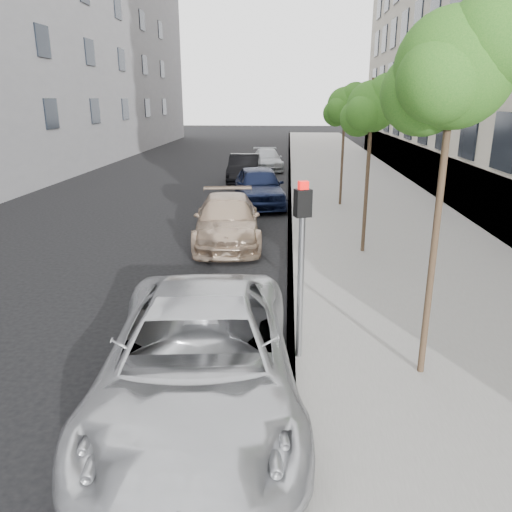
# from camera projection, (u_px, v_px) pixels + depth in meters

# --- Properties ---
(ground) EXTENTS (160.00, 160.00, 0.00)m
(ground) POSITION_uv_depth(u_px,v_px,m) (203.00, 431.00, 6.62)
(ground) COLOR black
(ground) RESTS_ON ground
(sidewalk) EXTENTS (6.40, 72.00, 0.14)m
(sidewalk) POSITION_uv_depth(u_px,v_px,m) (343.00, 173.00, 29.18)
(sidewalk) COLOR gray
(sidewalk) RESTS_ON ground
(curb) EXTENTS (0.15, 72.00, 0.14)m
(curb) POSITION_uv_depth(u_px,v_px,m) (290.00, 173.00, 29.37)
(curb) COLOR #9E9B93
(curb) RESTS_ON ground
(tree_near) EXTENTS (1.85, 1.65, 5.36)m
(tree_near) POSITION_uv_depth(u_px,v_px,m) (456.00, 69.00, 6.48)
(tree_near) COLOR #38281C
(tree_near) RESTS_ON sidewalk
(tree_mid) EXTENTS (1.66, 1.46, 4.71)m
(tree_mid) POSITION_uv_depth(u_px,v_px,m) (373.00, 107.00, 12.83)
(tree_mid) COLOR #38281C
(tree_mid) RESTS_ON sidewalk
(tree_far) EXTENTS (1.70, 1.50, 4.69)m
(tree_far) POSITION_uv_depth(u_px,v_px,m) (346.00, 105.00, 19.03)
(tree_far) COLOR #38281C
(tree_far) RESTS_ON sidewalk
(signal_pole) EXTENTS (0.29, 0.25, 2.90)m
(signal_pole) POSITION_uv_depth(u_px,v_px,m) (301.00, 251.00, 7.71)
(signal_pole) COLOR #939699
(signal_pole) RESTS_ON sidewalk
(minivan) EXTENTS (3.17, 5.89, 1.57)m
(minivan) POSITION_uv_depth(u_px,v_px,m) (199.00, 359.00, 6.86)
(minivan) COLOR silver
(minivan) RESTS_ON ground
(suv) EXTENTS (2.44, 4.97, 1.39)m
(suv) POSITION_uv_depth(u_px,v_px,m) (227.00, 220.00, 15.16)
(suv) COLOR tan
(suv) RESTS_ON ground
(sedan_blue) EXTENTS (2.59, 4.88, 1.58)m
(sedan_blue) POSITION_uv_depth(u_px,v_px,m) (259.00, 186.00, 20.45)
(sedan_blue) COLOR #101836
(sedan_blue) RESTS_ON ground
(sedan_black) EXTENTS (1.61, 4.42, 1.45)m
(sedan_black) POSITION_uv_depth(u_px,v_px,m) (244.00, 169.00, 26.12)
(sedan_black) COLOR black
(sedan_black) RESTS_ON ground
(sedan_rear) EXTENTS (2.25, 4.50, 1.25)m
(sedan_rear) POSITION_uv_depth(u_px,v_px,m) (267.00, 160.00, 30.80)
(sedan_rear) COLOR #AAAEB2
(sedan_rear) RESTS_ON ground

